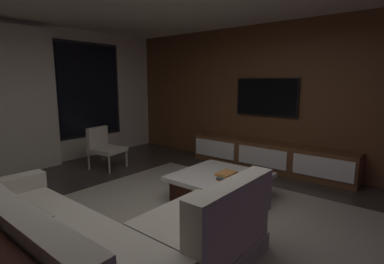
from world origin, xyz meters
name	(u,v)px	position (x,y,z in m)	size (l,w,h in m)	color
floor	(168,227)	(0.00, 0.00, 0.00)	(9.20, 9.20, 0.00)	#332B26
back_wall_with_window	(21,98)	(-0.06, 3.62, 1.34)	(6.60, 0.30, 2.70)	beige
media_wall	(281,97)	(3.06, 0.00, 1.35)	(0.12, 7.80, 2.70)	brown
area_rug	(194,218)	(0.35, -0.10, 0.01)	(3.20, 3.80, 0.01)	gray
sectional_couch	(94,241)	(-0.98, -0.07, 0.29)	(1.98, 2.50, 0.82)	#A49C8C
coffee_table	(220,187)	(1.03, -0.01, 0.19)	(1.16, 1.16, 0.36)	black
book_stack_on_coffee_table	(227,176)	(0.93, -0.18, 0.41)	(0.29, 0.19, 0.10)	brown
accent_chair_near_window	(104,145)	(0.92, 2.57, 0.43)	(0.65, 0.66, 0.78)	#B2ADA0
media_console	(269,157)	(2.77, 0.05, 0.25)	(0.46, 3.10, 0.52)	brown
mounted_tv	(266,97)	(2.95, 0.25, 1.35)	(0.05, 1.23, 0.71)	black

